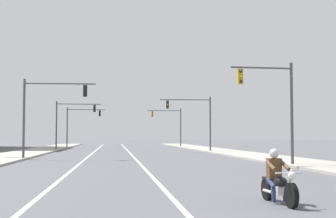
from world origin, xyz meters
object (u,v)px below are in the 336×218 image
at_px(traffic_signal_far_right, 171,121).
at_px(traffic_signal_far_left, 79,120).
at_px(traffic_signal_near_left, 45,106).
at_px(traffic_signal_mid_left, 70,117).
at_px(motorcycle_with_rider, 278,182).
at_px(traffic_signal_near_right, 275,98).
at_px(traffic_signal_mid_right, 195,115).

height_order(traffic_signal_far_right, traffic_signal_far_left, same).
bearing_deg(traffic_signal_near_left, traffic_signal_mid_left, 90.74).
relative_size(motorcycle_with_rider, traffic_signal_near_right, 0.35).
xyz_separation_m(traffic_signal_near_left, traffic_signal_far_right, (14.41, 38.55, -0.00)).
distance_m(motorcycle_with_rider, traffic_signal_mid_right, 40.75).
xyz_separation_m(traffic_signal_mid_right, traffic_signal_far_right, (0.04, 23.38, -0.02)).
distance_m(motorcycle_with_rider, traffic_signal_far_right, 63.97).
distance_m(motorcycle_with_rider, traffic_signal_near_right, 16.23).
distance_m(traffic_signal_near_right, traffic_signal_far_left, 49.55).
distance_m(motorcycle_with_rider, traffic_signal_mid_left, 50.27).
bearing_deg(motorcycle_with_rider, traffic_signal_far_left, 98.91).
bearing_deg(traffic_signal_far_right, motorcycle_with_rider, -94.30).
height_order(traffic_signal_near_left, traffic_signal_mid_left, same).
height_order(traffic_signal_mid_right, traffic_signal_mid_left, same).
xyz_separation_m(traffic_signal_near_left, traffic_signal_mid_right, (14.37, 15.17, 0.01)).
distance_m(traffic_signal_mid_right, traffic_signal_mid_left, 17.13).
relative_size(traffic_signal_near_right, traffic_signal_far_left, 1.00).
bearing_deg(traffic_signal_mid_left, traffic_signal_mid_right, -31.04).
relative_size(motorcycle_with_rider, traffic_signal_far_left, 0.35).
xyz_separation_m(traffic_signal_near_left, traffic_signal_mid_left, (-0.31, 24.01, 0.01)).
bearing_deg(traffic_signal_near_right, traffic_signal_far_right, 90.45).
relative_size(traffic_signal_near_right, traffic_signal_mid_right, 1.00).
distance_m(traffic_signal_near_right, traffic_signal_far_right, 48.70).
height_order(motorcycle_with_rider, traffic_signal_far_left, traffic_signal_far_left).
bearing_deg(motorcycle_with_rider, traffic_signal_near_left, 110.94).
distance_m(traffic_signal_mid_right, traffic_signal_far_right, 23.38).
distance_m(traffic_signal_near_left, traffic_signal_mid_right, 20.90).
relative_size(traffic_signal_far_right, traffic_signal_far_left, 1.00).
height_order(motorcycle_with_rider, traffic_signal_near_left, traffic_signal_near_left).
xyz_separation_m(motorcycle_with_rider, traffic_signal_far_left, (-9.76, 62.23, 3.57)).
bearing_deg(traffic_signal_near_right, traffic_signal_mid_left, 113.85).
bearing_deg(traffic_signal_mid_left, traffic_signal_near_right, -66.15).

